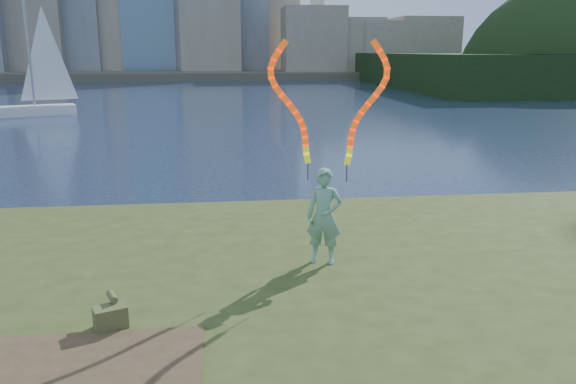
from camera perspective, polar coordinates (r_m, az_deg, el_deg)
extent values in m
plane|color=#19253E|center=(9.55, -4.28, -12.86)|extent=(320.00, 320.00, 0.00)
cube|color=#354418|center=(7.44, -3.61, -17.79)|extent=(17.00, 15.00, 0.30)
cube|color=#354418|center=(7.48, -3.72, -15.36)|extent=(14.00, 12.00, 0.30)
cube|color=#4C4738|center=(103.58, -6.48, 12.01)|extent=(320.00, 40.00, 1.20)
imported|color=#196E43|center=(9.48, 3.70, -2.49)|extent=(0.69, 0.56, 1.64)
cylinder|color=black|center=(9.45, 2.03, 2.12)|extent=(0.02, 0.02, 0.30)
cylinder|color=black|center=(9.36, 5.99, 1.93)|extent=(0.02, 0.02, 0.30)
cube|color=#454523|center=(7.88, -17.59, -12.01)|extent=(0.49, 0.41, 0.30)
cylinder|color=#454523|center=(7.97, -17.43, -10.12)|extent=(0.19, 0.29, 0.10)
cube|color=white|center=(42.71, -24.29, 7.52)|extent=(5.43, 3.44, 0.73)
cylinder|color=gray|center=(42.52, -24.86, 12.92)|extent=(0.15, 0.15, 7.88)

